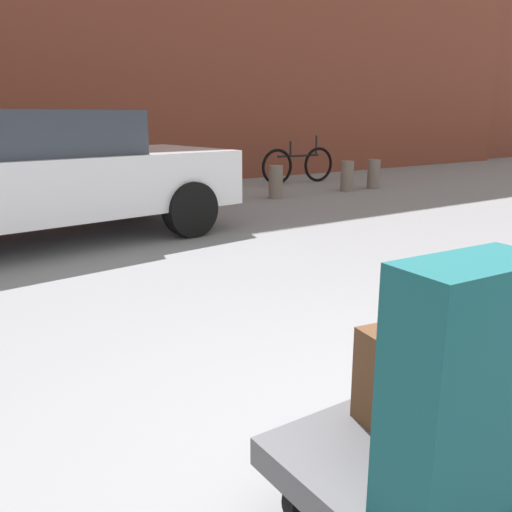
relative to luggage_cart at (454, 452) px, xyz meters
name	(u,v)px	position (x,y,z in m)	size (l,w,h in m)	color
building_facade_side	(474,27)	(14.00, 10.06, 3.72)	(12.00, 1.00, 7.98)	brown
luggage_cart	(454,452)	(0.00, 0.00, 0.00)	(1.17, 0.72, 0.34)	#4C4C51
duffel_bag_brown_center	(459,374)	(0.08, 0.06, 0.24)	(0.66, 0.32, 0.33)	#51331E
suitcase_teal_rear_right	(462,394)	(-0.33, -0.22, 0.42)	(0.41, 0.20, 0.70)	#144C51
parked_car	(29,174)	(-0.23, 5.23, 0.49)	(4.48, 2.31, 1.42)	silver
bicycle_leaning	(298,165)	(5.52, 7.88, 0.11)	(1.76, 0.15, 0.96)	black
bollard_kerb_near	(195,189)	(2.37, 6.41, 0.01)	(0.24, 0.24, 0.55)	#72665B
bollard_kerb_mid	(276,182)	(3.89, 6.41, 0.01)	(0.24, 0.24, 0.55)	#72665B
bollard_kerb_far	(347,176)	(5.52, 6.41, 0.01)	(0.24, 0.24, 0.55)	#72665B
bollard_corner	(374,174)	(6.21, 6.41, 0.01)	(0.24, 0.24, 0.55)	#72665B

